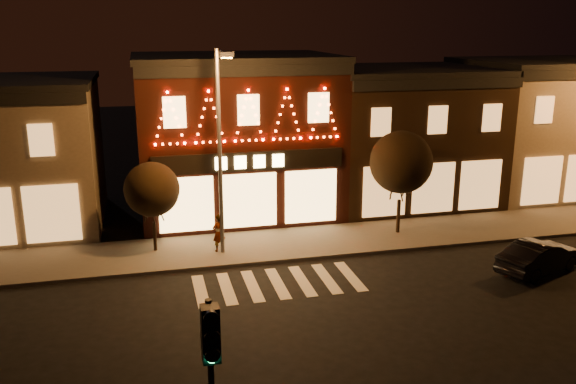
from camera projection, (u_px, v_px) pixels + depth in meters
name	position (u px, v px, depth m)	size (l,w,h in m)	color
ground	(304.00, 332.00, 19.98)	(120.00, 120.00, 0.00)	black
sidewalk_far	(301.00, 243.00, 27.90)	(44.00, 4.00, 0.15)	#47423D
building_pulp	(236.00, 135.00, 31.95)	(10.20, 8.34, 8.30)	black
building_right_a	(403.00, 135.00, 34.23)	(9.20, 8.28, 7.50)	black
building_right_b	(542.00, 126.00, 36.24)	(9.20, 8.28, 7.80)	#695C4B
traffic_signal_near	(212.00, 373.00, 11.29)	(0.34, 0.49, 4.80)	black
streetlamp_mid	(221.00, 138.00, 24.99)	(0.57, 2.00, 8.70)	#59595E
tree_left	(152.00, 189.00, 26.06)	(2.37, 2.37, 3.97)	black
tree_right	(401.00, 162.00, 28.22)	(2.93, 2.93, 4.90)	black
dark_sedan	(540.00, 257.00, 24.65)	(1.41, 4.03, 1.33)	black
pedestrian	(219.00, 233.00, 26.48)	(0.61, 0.40, 1.68)	gray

